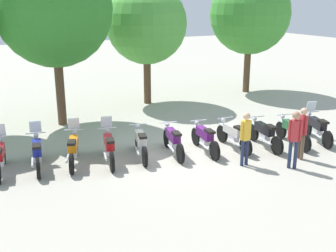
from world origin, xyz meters
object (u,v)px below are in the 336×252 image
(motorcycle_10, at_px, (317,128))
(tree_2, at_px, (146,24))
(person_0, at_px, (295,135))
(motorcycle_8, at_px, (264,133))
(tree_1, at_px, (54,9))
(motorcycle_7, at_px, (233,135))
(tree_3, at_px, (250,14))
(motorcycle_3, at_px, (109,147))
(motorcycle_0, at_px, (0,157))
(motorcycle_6, at_px, (205,138))
(person_2, at_px, (246,135))
(motorcycle_2, at_px, (73,149))
(motorcycle_9, at_px, (292,131))
(motorcycle_5, at_px, (173,140))
(motorcycle_1, at_px, (37,152))
(person_1, at_px, (302,129))
(motorcycle_4, at_px, (141,143))

(motorcycle_10, bearing_deg, tree_2, 40.31)
(person_0, bearing_deg, motorcycle_8, 24.62)
(tree_1, bearing_deg, motorcycle_7, -50.33)
(motorcycle_7, height_order, tree_3, tree_3)
(motorcycle_3, bearing_deg, motorcycle_0, 92.07)
(motorcycle_6, distance_m, motorcycle_8, 2.21)
(motorcycle_0, bearing_deg, motorcycle_8, -91.04)
(motorcycle_7, height_order, motorcycle_10, motorcycle_10)
(motorcycle_10, distance_m, tree_3, 9.39)
(person_2, bearing_deg, motorcycle_8, -58.10)
(motorcycle_2, distance_m, motorcycle_9, 7.68)
(motorcycle_0, xyz_separation_m, motorcycle_5, (5.36, -0.94, -0.01))
(motorcycle_1, height_order, motorcycle_5, motorcycle_1)
(motorcycle_3, xyz_separation_m, person_1, (5.68, -2.55, 0.50))
(motorcycle_0, xyz_separation_m, motorcycle_10, (10.73, -2.07, 0.00))
(motorcycle_2, bearing_deg, motorcycle_3, -88.39)
(motorcycle_0, height_order, tree_2, tree_2)
(motorcycle_10, bearing_deg, motorcycle_3, 97.87)
(motorcycle_4, bearing_deg, person_0, -113.76)
(motorcycle_5, xyz_separation_m, person_1, (3.54, -2.23, 0.52))
(motorcycle_1, relative_size, motorcycle_3, 1.01)
(motorcycle_6, relative_size, tree_3, 0.34)
(tree_2, bearing_deg, motorcycle_5, -107.12)
(motorcycle_2, distance_m, motorcycle_10, 8.76)
(motorcycle_1, xyz_separation_m, motorcycle_6, (5.36, -1.09, -0.01))
(motorcycle_0, relative_size, motorcycle_3, 1.01)
(motorcycle_9, relative_size, tree_2, 0.37)
(tree_2, xyz_separation_m, tree_3, (6.08, -0.02, 0.36))
(motorcycle_3, relative_size, tree_3, 0.33)
(motorcycle_2, height_order, tree_1, tree_1)
(motorcycle_1, distance_m, motorcycle_10, 9.85)
(motorcycle_7, bearing_deg, person_2, 161.49)
(motorcycle_7, bearing_deg, motorcycle_2, 81.89)
(motorcycle_1, relative_size, motorcycle_2, 1.04)
(motorcycle_8, height_order, tree_1, tree_1)
(person_2, bearing_deg, tree_2, -4.96)
(motorcycle_9, relative_size, person_1, 1.25)
(motorcycle_7, relative_size, motorcycle_8, 1.00)
(motorcycle_5, bearing_deg, person_2, -129.30)
(motorcycle_2, xyz_separation_m, motorcycle_8, (6.42, -1.44, -0.01))
(motorcycle_4, height_order, motorcycle_6, same)
(motorcycle_0, relative_size, tree_3, 0.34)
(person_0, bearing_deg, person_1, -20.32)
(motorcycle_9, bearing_deg, person_0, 148.40)
(motorcycle_2, relative_size, tree_1, 0.30)
(motorcycle_1, xyz_separation_m, person_0, (7.04, -3.53, 0.57))
(person_0, bearing_deg, tree_1, 71.83)
(motorcycle_7, bearing_deg, motorcycle_0, 82.95)
(motorcycle_7, bearing_deg, motorcycle_5, 82.02)
(tree_2, bearing_deg, motorcycle_2, -130.15)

